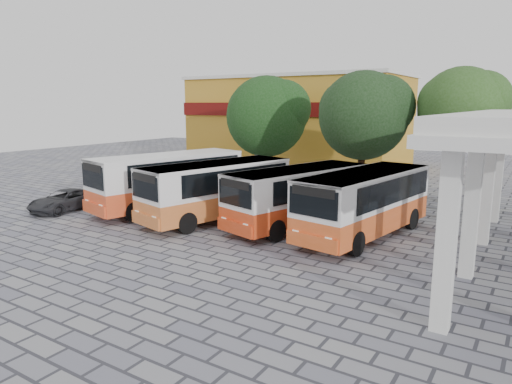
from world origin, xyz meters
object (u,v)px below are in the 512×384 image
Objects in this scene: bus_far_left at (168,178)px; bus_centre_left at (217,187)px; bus_centre_right at (299,193)px; parked_car at (65,200)px; bus_far_right at (365,200)px.

bus_centre_left is (3.56, -0.36, -0.10)m from bus_far_left.
parked_car is at bearing -146.88° from bus_centre_right.
bus_far_left is at bearing -167.03° from bus_far_right.
bus_centre_left reaches higher than bus_centre_right.
bus_centre_left is 1.03× the size of bus_centre_right.
bus_centre_left is 8.73m from parked_car.
parked_car is (-15.35, -3.85, -1.09)m from bus_far_right.
parked_car is (-4.64, -3.14, -1.19)m from bus_far_left.
bus_centre_right is at bearing 28.73° from bus_centre_left.
bus_far_left is at bearing -171.32° from bus_centre_left.
bus_far_right is (3.15, 0.06, 0.05)m from bus_centre_right.
bus_centre_right is at bearing 19.29° from bus_far_left.
bus_far_right reaches higher than parked_car.
bus_far_left reaches higher than bus_far_right.
bus_centre_right is (7.56, 0.65, -0.15)m from bus_far_left.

